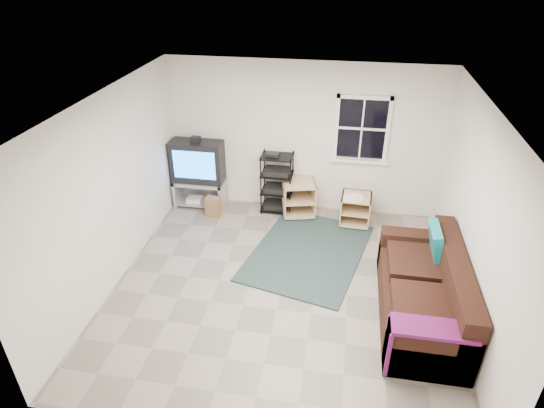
% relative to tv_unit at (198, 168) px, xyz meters
% --- Properties ---
extents(room, '(4.60, 4.62, 4.60)m').
position_rel_tv_unit_xyz_m(room, '(2.75, 0.22, 0.75)').
color(room, gray).
rests_on(room, ground).
extents(tv_unit, '(0.90, 0.45, 1.32)m').
position_rel_tv_unit_xyz_m(tv_unit, '(0.00, 0.00, 0.00)').
color(tv_unit, '#A1A1A9').
rests_on(tv_unit, ground).
extents(av_rack, '(0.55, 0.40, 1.09)m').
position_rel_tv_unit_xyz_m(av_rack, '(1.40, 0.03, -0.25)').
color(av_rack, black).
rests_on(av_rack, ground).
extents(side_table_left, '(0.65, 0.65, 0.63)m').
position_rel_tv_unit_xyz_m(side_table_left, '(1.78, -0.01, -0.39)').
color(side_table_left, tan).
rests_on(side_table_left, ground).
extents(side_table_right, '(0.51, 0.52, 0.56)m').
position_rel_tv_unit_xyz_m(side_table_right, '(2.77, -0.18, -0.41)').
color(side_table_right, tan).
rests_on(side_table_right, ground).
extents(sofa, '(0.95, 2.15, 0.98)m').
position_rel_tv_unit_xyz_m(sofa, '(3.64, -2.30, -0.38)').
color(sofa, black).
rests_on(sofa, ground).
extents(shag_rug, '(2.02, 2.46, 0.03)m').
position_rel_tv_unit_xyz_m(shag_rug, '(2.08, -1.18, -0.71)').
color(shag_rug, '#312415').
rests_on(shag_rug, ground).
extents(paper_bag, '(0.27, 0.20, 0.35)m').
position_rel_tv_unit_xyz_m(paper_bag, '(0.33, -0.35, -0.55)').
color(paper_bag, olive).
rests_on(paper_bag, ground).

